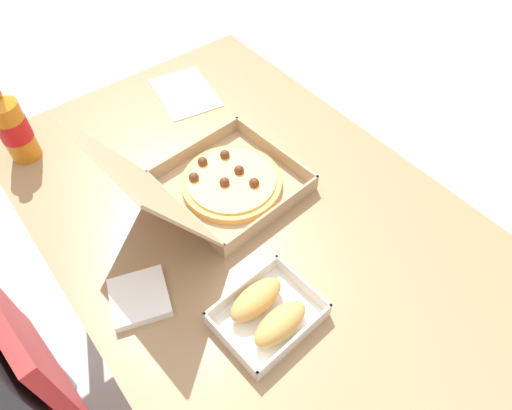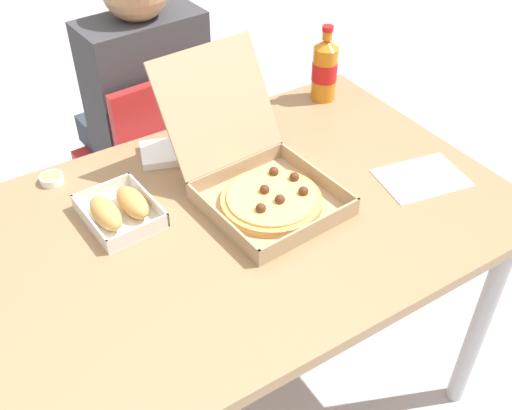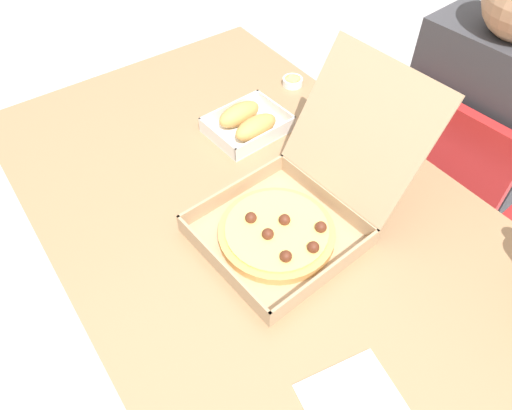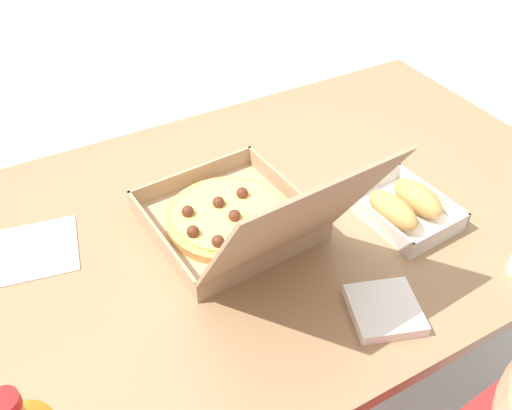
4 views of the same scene
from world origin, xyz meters
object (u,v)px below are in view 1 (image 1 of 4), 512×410
paper_menu (185,93)px  pizza_box_open (218,183)px  bread_side_box (268,313)px  chair (1,406)px  cola_bottle (12,127)px  napkin_pile (139,298)px

paper_menu → pizza_box_open: bearing=169.3°
bread_side_box → chair: bearing=59.8°
cola_bottle → napkin_pile: (-0.54, -0.02, -0.08)m
cola_bottle → pizza_box_open: bearing=-143.7°
chair → napkin_pile: size_ratio=7.55×
pizza_box_open → napkin_pile: bearing=114.2°
pizza_box_open → paper_menu: 0.41m
chair → cola_bottle: size_ratio=3.71×
paper_menu → napkin_pile: size_ratio=1.91×
chair → cola_bottle: cola_bottle is taller
cola_bottle → paper_menu: 0.46m
pizza_box_open → paper_menu: bearing=-21.7°
paper_menu → cola_bottle: bearing=96.7°
pizza_box_open → bread_side_box: 0.33m
pizza_box_open → bread_side_box: (-0.31, 0.11, -0.02)m
pizza_box_open → paper_menu: (0.38, -0.15, -0.04)m
pizza_box_open → napkin_pile: size_ratio=4.11×
bread_side_box → napkin_pile: 0.25m
chair → napkin_pile: bearing=-108.4°
chair → cola_bottle: bearing=-37.8°
pizza_box_open → paper_menu: size_ratio=2.15×
napkin_pile → pizza_box_open: bearing=-65.8°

